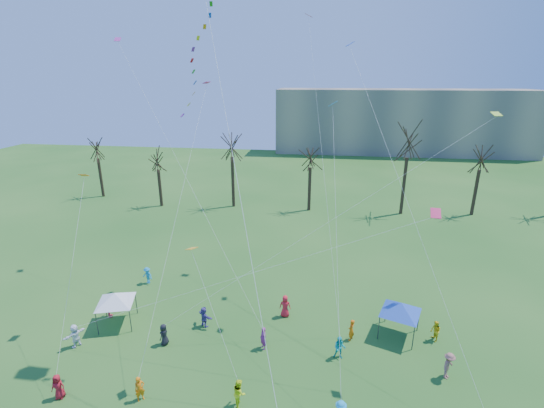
# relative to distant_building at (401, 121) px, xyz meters

# --- Properties ---
(distant_building) EXTENTS (60.00, 14.00, 15.00)m
(distant_building) POSITION_rel_distant_building_xyz_m (0.00, 0.00, 0.00)
(distant_building) COLOR gray
(distant_building) RESTS_ON ground
(bare_tree_row) EXTENTS (69.89, 8.14, 12.17)m
(bare_tree_row) POSITION_rel_distant_building_xyz_m (-17.91, -46.05, 0.02)
(bare_tree_row) COLOR black
(bare_tree_row) RESTS_ON ground
(big_box_kite) EXTENTS (3.87, 6.16, 23.87)m
(big_box_kite) POSITION_rel_distant_building_xyz_m (-25.54, -75.39, 11.39)
(big_box_kite) COLOR red
(big_box_kite) RESTS_ON ground
(canopy_tent_white) EXTENTS (3.43, 3.43, 2.68)m
(canopy_tent_white) POSITION_rel_distant_building_xyz_m (-33.48, -74.64, -5.23)
(canopy_tent_white) COLOR #3F3F44
(canopy_tent_white) RESTS_ON ground
(canopy_tent_blue) EXTENTS (3.39, 3.39, 2.71)m
(canopy_tent_blue) POSITION_rel_distant_building_xyz_m (-12.59, -73.13, -5.20)
(canopy_tent_blue) COLOR #3F3F44
(canopy_tent_blue) RESTS_ON ground
(festival_crowd) EXTENTS (26.42, 13.77, 1.81)m
(festival_crowd) POSITION_rel_distant_building_xyz_m (-22.97, -76.47, -6.67)
(festival_crowd) COLOR #AD1522
(festival_crowd) RESTS_ON ground
(small_kites_aloft) EXTENTS (30.96, 19.41, 31.72)m
(small_kites_aloft) POSITION_rel_distant_building_xyz_m (-22.03, -70.43, 6.50)
(small_kites_aloft) COLOR orange
(small_kites_aloft) RESTS_ON ground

